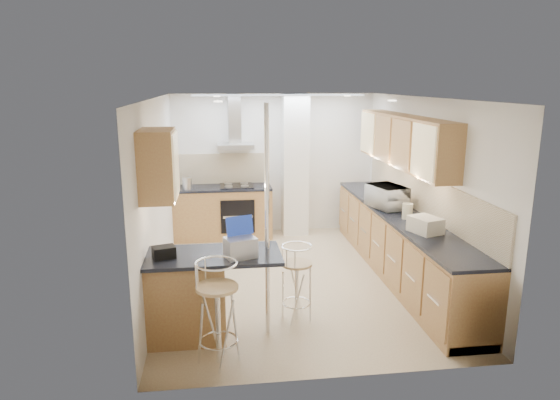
{
  "coord_description": "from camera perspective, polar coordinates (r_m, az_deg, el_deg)",
  "views": [
    {
      "loc": [
        -1.04,
        -6.46,
        2.71
      ],
      "look_at": [
        -0.18,
        0.2,
        1.1
      ],
      "focal_mm": 32.0,
      "sensor_mm": 36.0,
      "label": 1
    }
  ],
  "objects": [
    {
      "name": "jar_c",
      "position": [
        6.84,
        14.35,
        -1.25
      ],
      "size": [
        0.19,
        0.19,
        0.21
      ],
      "primitive_type": "cylinder",
      "rotation": [
        0.0,
        0.0,
        0.43
      ],
      "color": "#B9B494",
      "rests_on": "right_counter"
    },
    {
      "name": "right_counter",
      "position": [
        7.3,
        13.45,
        -4.89
      ],
      "size": [
        0.63,
        4.4,
        0.92
      ],
      "color": "#9D633F",
      "rests_on": "ground"
    },
    {
      "name": "room_shell",
      "position": [
        7.07,
        3.87,
        3.9
      ],
      "size": [
        3.64,
        4.84,
        2.51
      ],
      "color": "white",
      "rests_on": "ground"
    },
    {
      "name": "bag",
      "position": [
        5.27,
        -13.13,
        -5.83
      ],
      "size": [
        0.26,
        0.22,
        0.12
      ],
      "primitive_type": "cube",
      "rotation": [
        0.0,
        0.0,
        0.3
      ],
      "color": "black",
      "rests_on": "peninsula"
    },
    {
      "name": "microwave",
      "position": [
        7.35,
        12.16,
        0.36
      ],
      "size": [
        0.55,
        0.68,
        0.33
      ],
      "primitive_type": "imported",
      "rotation": [
        0.0,
        0.0,
        1.85
      ],
      "color": "white",
      "rests_on": "right_counter"
    },
    {
      "name": "jar_b",
      "position": [
        8.24,
        10.48,
        1.24
      ],
      "size": [
        0.11,
        0.11,
        0.16
      ],
      "primitive_type": "cylinder",
      "rotation": [
        0.0,
        0.0,
        0.02
      ],
      "color": "beige",
      "rests_on": "right_counter"
    },
    {
      "name": "jar_a",
      "position": [
        7.73,
        13.0,
        0.32
      ],
      "size": [
        0.12,
        0.12,
        0.16
      ],
      "primitive_type": "cylinder",
      "rotation": [
        0.0,
        0.0,
        0.04
      ],
      "color": "beige",
      "rests_on": "right_counter"
    },
    {
      "name": "kettle",
      "position": [
        8.57,
        -10.56,
        1.85
      ],
      "size": [
        0.16,
        0.16,
        0.2
      ],
      "primitive_type": "cylinder",
      "color": "silver",
      "rests_on": "back_counter"
    },
    {
      "name": "bar_stool_near",
      "position": [
        4.97,
        -7.13,
        -12.68
      ],
      "size": [
        0.56,
        0.56,
        1.06
      ],
      "primitive_type": null,
      "rotation": [
        0.0,
        0.0,
        -0.38
      ],
      "color": "tan",
      "rests_on": "ground"
    },
    {
      "name": "jar_d",
      "position": [
        6.38,
        17.28,
        -2.82
      ],
      "size": [
        0.11,
        0.11,
        0.14
      ],
      "primitive_type": "cylinder",
      "rotation": [
        0.0,
        0.0,
        0.09
      ],
      "color": "white",
      "rests_on": "right_counter"
    },
    {
      "name": "back_counter",
      "position": [
        8.85,
        -6.56,
        -1.38
      ],
      "size": [
        1.7,
        0.63,
        0.92
      ],
      "color": "#9D633F",
      "rests_on": "ground"
    },
    {
      "name": "laptop",
      "position": [
        5.16,
        -4.54,
        -5.43
      ],
      "size": [
        0.36,
        0.31,
        0.21
      ],
      "primitive_type": "cube",
      "rotation": [
        0.0,
        0.0,
        0.32
      ],
      "color": "#9C9EA4",
      "rests_on": "peninsula"
    },
    {
      "name": "peninsula",
      "position": [
        5.48,
        -7.74,
        -10.72
      ],
      "size": [
        1.47,
        0.72,
        0.94
      ],
      "color": "#9D633F",
      "rests_on": "ground"
    },
    {
      "name": "bar_stool_end",
      "position": [
        5.8,
        1.91,
        -9.41
      ],
      "size": [
        0.52,
        0.52,
        0.91
      ],
      "primitive_type": null,
      "rotation": [
        0.0,
        0.0,
        0.68
      ],
      "color": "tan",
      "rests_on": "ground"
    },
    {
      "name": "ground",
      "position": [
        7.08,
        1.66,
        -9.06
      ],
      "size": [
        4.8,
        4.8,
        0.0
      ],
      "primitive_type": "plane",
      "color": "tan",
      "rests_on": "ground"
    },
    {
      "name": "bread_bin",
      "position": [
        6.28,
        16.29,
        -2.74
      ],
      "size": [
        0.39,
        0.44,
        0.19
      ],
      "primitive_type": "cube",
      "rotation": [
        0.0,
        0.0,
        0.34
      ],
      "color": "beige",
      "rests_on": "right_counter"
    }
  ]
}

